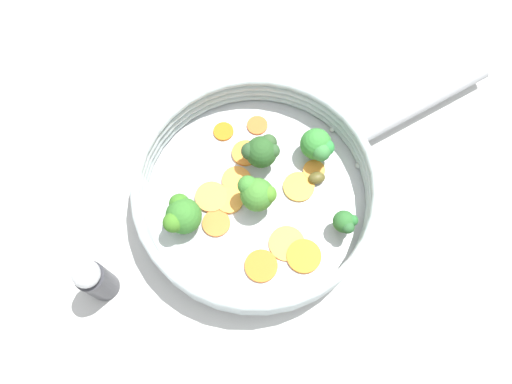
{
  "coord_description": "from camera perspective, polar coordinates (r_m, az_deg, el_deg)",
  "views": [
    {
      "loc": [
        -0.15,
        0.18,
        0.65
      ],
      "look_at": [
        0.0,
        0.0,
        0.03
      ],
      "focal_mm": 35.0,
      "sensor_mm": 36.0,
      "label": 1
    }
  ],
  "objects": [
    {
      "name": "carrot_slice_4",
      "position": [
        0.68,
        -5.13,
        -0.56
      ],
      "size": [
        0.05,
        0.05,
        0.01
      ],
      "primitive_type": "cylinder",
      "rotation": [
        0.0,
        0.0,
        1.5
      ],
      "color": "#F98C3C",
      "rests_on": "skillet"
    },
    {
      "name": "carrot_slice_2",
      "position": [
        0.66,
        5.5,
        -7.31
      ],
      "size": [
        0.05,
        0.05,
        0.0
      ],
      "primitive_type": "cylinder",
      "rotation": [
        0.0,
        0.0,
        4.94
      ],
      "color": "orange",
      "rests_on": "skillet"
    },
    {
      "name": "skillet",
      "position": [
        0.69,
        -0.0,
        -0.65
      ],
      "size": [
        0.31,
        0.31,
        0.01
      ],
      "primitive_type": "cylinder",
      "color": "#B2B5B7",
      "rests_on": "ground_plane"
    },
    {
      "name": "ground_plane",
      "position": [
        0.69,
        -0.0,
        -0.85
      ],
      "size": [
        4.0,
        4.0,
        0.0
      ],
      "primitive_type": "plane",
      "color": "#BBBBB8"
    },
    {
      "name": "carrot_slice_5",
      "position": [
        0.72,
        0.15,
        7.62
      ],
      "size": [
        0.04,
        0.04,
        0.0
      ],
      "primitive_type": "cylinder",
      "rotation": [
        0.0,
        0.0,
        5.33
      ],
      "color": "orange",
      "rests_on": "skillet"
    },
    {
      "name": "skillet_rivet_left",
      "position": [
        0.71,
        11.63,
        2.99
      ],
      "size": [
        0.01,
        0.01,
        0.01
      ],
      "primitive_type": "sphere",
      "color": "#B3B9B3",
      "rests_on": "skillet"
    },
    {
      "name": "skillet_handle",
      "position": [
        0.77,
        18.2,
        9.35
      ],
      "size": [
        0.1,
        0.23,
        0.02
      ],
      "primitive_type": "cylinder",
      "rotation": [
        1.57,
        0.0,
        5.93
      ],
      "color": "#999B9E",
      "rests_on": "skillet"
    },
    {
      "name": "broccoli_floret_1",
      "position": [
        0.67,
        0.62,
        4.7
      ],
      "size": [
        0.05,
        0.05,
        0.05
      ],
      "color": "#6D9456",
      "rests_on": "skillet"
    },
    {
      "name": "mushroom_piece_0",
      "position": [
        0.69,
        6.96,
        1.61
      ],
      "size": [
        0.03,
        0.03,
        0.01
      ],
      "primitive_type": "ellipsoid",
      "rotation": [
        0.0,
        0.0,
        4.01
      ],
      "color": "brown",
      "rests_on": "skillet"
    },
    {
      "name": "carrot_slice_6",
      "position": [
        0.7,
        6.66,
        2.46
      ],
      "size": [
        0.04,
        0.04,
        0.0
      ],
      "primitive_type": "cylinder",
      "rotation": [
        0.0,
        0.0,
        2.84
      ],
      "color": "orange",
      "rests_on": "skillet"
    },
    {
      "name": "carrot_slice_11",
      "position": [
        0.7,
        -1.21,
        4.47
      ],
      "size": [
        0.05,
        0.05,
        0.0
      ],
      "primitive_type": "cylinder",
      "rotation": [
        0.0,
        0.0,
        1.27
      ],
      "color": "orange",
      "rests_on": "skillet"
    },
    {
      "name": "carrot_slice_0",
      "position": [
        0.66,
        3.55,
        -5.89
      ],
      "size": [
        0.07,
        0.07,
        0.0
      ],
      "primitive_type": "cylinder",
      "rotation": [
        0.0,
        0.0,
        0.95
      ],
      "color": "orange",
      "rests_on": "skillet"
    },
    {
      "name": "skillet_rivet_right",
      "position": [
        0.73,
        8.75,
        7.14
      ],
      "size": [
        0.01,
        0.01,
        0.01
      ],
      "primitive_type": "sphere",
      "color": "#B1B3B4",
      "rests_on": "skillet"
    },
    {
      "name": "carrot_slice_7",
      "position": [
        0.67,
        -4.57,
        -3.57
      ],
      "size": [
        0.05,
        0.05,
        0.0
      ],
      "primitive_type": "cylinder",
      "rotation": [
        0.0,
        0.0,
        5.69
      ],
      "color": "orange",
      "rests_on": "skillet"
    },
    {
      "name": "carrot_slice_1",
      "position": [
        0.68,
        -3.05,
        -0.97
      ],
      "size": [
        0.05,
        0.05,
        0.01
      ],
      "primitive_type": "cylinder",
      "rotation": [
        0.0,
        0.0,
        2.41
      ],
      "color": "orange",
      "rests_on": "skillet"
    },
    {
      "name": "carrot_slice_8",
      "position": [
        0.65,
        0.59,
        -8.45
      ],
      "size": [
        0.05,
        0.05,
        0.0
      ],
      "primitive_type": "cylinder",
      "rotation": [
        0.0,
        0.0,
        1.36
      ],
      "color": "orange",
      "rests_on": "skillet"
    },
    {
      "name": "salt_shaker",
      "position": [
        0.64,
        -17.95,
        -9.52
      ],
      "size": [
        0.04,
        0.04,
        0.1
      ],
      "color": "#333338",
      "rests_on": "ground_plane"
    },
    {
      "name": "carrot_slice_9",
      "position": [
        0.72,
        -3.74,
        6.92
      ],
      "size": [
        0.04,
        0.04,
        0.0
      ],
      "primitive_type": "cylinder",
      "rotation": [
        0.0,
        0.0,
        1.11
      ],
      "color": "orange",
      "rests_on": "skillet"
    },
    {
      "name": "skillet_rim_wall",
      "position": [
        0.66,
        -0.0,
        0.32
      ],
      "size": [
        0.32,
        0.32,
        0.05
      ],
      "color": "#ADBCBC",
      "rests_on": "skillet"
    },
    {
      "name": "broccoli_floret_0",
      "position": [
        0.65,
        -8.47,
        -2.63
      ],
      "size": [
        0.05,
        0.05,
        0.05
      ],
      "color": "#658D4D",
      "rests_on": "skillet"
    },
    {
      "name": "carrot_slice_3",
      "position": [
        0.69,
        4.91,
        0.6
      ],
      "size": [
        0.06,
        0.06,
        0.0
      ],
      "primitive_type": "cylinder",
      "rotation": [
        0.0,
        0.0,
        5.32
      ],
      "color": "orange",
      "rests_on": "skillet"
    },
    {
      "name": "carrot_slice_10",
      "position": [
        0.69,
        -2.22,
        1.39
      ],
      "size": [
        0.05,
        0.05,
        0.0
      ],
      "primitive_type": "cylinder",
      "rotation": [
        0.0,
        0.0,
        1.75
      ],
      "color": "orange",
      "rests_on": "skillet"
    },
    {
      "name": "broccoli_floret_4",
      "position": [
        0.65,
        10.14,
        -3.45
      ],
      "size": [
        0.03,
        0.03,
        0.04
      ],
      "color": "#6F8750",
      "rests_on": "skillet"
    },
    {
      "name": "broccoli_floret_2",
      "position": [
        0.64,
        0.13,
        -0.14
      ],
      "size": [
        0.05,
        0.05,
        0.06
      ],
      "color": "#6BA056",
      "rests_on": "skillet"
    },
    {
      "name": "broccoli_floret_3",
      "position": [
        0.68,
        7.06,
        5.26
      ],
      "size": [
        0.05,
        0.04,
        0.05
      ],
      "color": "#7F9B58",
      "rests_on": "skillet"
    }
  ]
}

